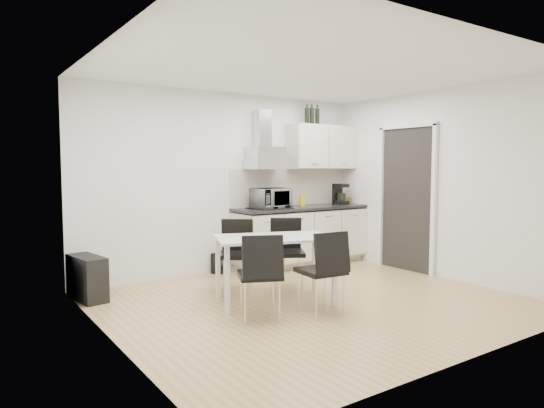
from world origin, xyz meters
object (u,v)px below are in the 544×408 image
Objects in this scene: chair_near_right at (321,272)px; kitchenette at (302,212)px; chair_far_right at (287,254)px; floor_speaker at (219,263)px; guitar_amp at (87,278)px; chair_far_left at (235,256)px; chair_near_left at (260,276)px; dining_table at (275,244)px.

kitchenette is at bearing 62.27° from chair_near_right.
floor_speaker is at bearing -45.51° from chair_far_right.
kitchenette is 3.34m from guitar_amp.
chair_far_left is at bearing -30.33° from guitar_amp.
chair_far_left is at bearing 96.48° from chair_near_left.
kitchenette is 2.86× the size of chair_far_right.
dining_table is at bearing -113.82° from floor_speaker.
kitchenette reaches higher than chair_near_right.
dining_table is 0.71m from chair_far_left.
chair_far_left is at bearing 120.56° from dining_table.
chair_far_right is 1.00× the size of chair_near_left.
chair_far_left is 1.36× the size of guitar_amp.
chair_far_left and chair_near_right have the same top height.
chair_far_left is at bearing 8.49° from chair_far_right.
chair_far_right reaches higher than dining_table.
chair_far_right and chair_near_right have the same top height.
kitchenette reaches higher than chair_far_left.
chair_near_right is 2.70m from guitar_amp.
chair_far_left reaches higher than floor_speaker.
guitar_amp is at bearing 9.07° from chair_far_right.
chair_far_right is 1.28m from chair_near_left.
floor_speaker is (0.17, 1.66, -0.51)m from dining_table.
floor_speaker is (0.01, 2.29, -0.29)m from chair_near_right.
floor_speaker is (0.30, 1.00, -0.29)m from chair_far_left.
chair_far_right is (0.48, 0.42, -0.22)m from dining_table.
chair_near_left is (-2.02, -1.92, -0.39)m from kitchenette.
chair_near_right is (0.15, -0.63, -0.22)m from dining_table.
chair_far_left is 1.00× the size of chair_near_left.
kitchenette is at bearing -104.25° from chair_far_right.
chair_far_right is at bearing 60.21° from dining_table.
chair_near_left reaches higher than guitar_amp.
chair_near_right is (0.63, -0.20, 0.00)m from chair_near_left.
chair_far_left is 1.00× the size of chair_far_right.
dining_table is at bearing 71.31° from chair_far_right.
chair_near_right is (-1.39, -2.12, -0.39)m from kitchenette.
chair_near_right is (-0.33, -1.05, 0.00)m from chair_far_right.
dining_table is (-1.54, -1.49, -0.17)m from kitchenette.
guitar_amp is at bearing 173.01° from floor_speaker.
kitchenette is 2.82m from chair_near_left.
dining_table is at bearing -135.94° from kitchenette.
chair_near_left is at bearing 167.98° from chair_near_right.
chair_far_left is 1.00× the size of chair_near_right.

